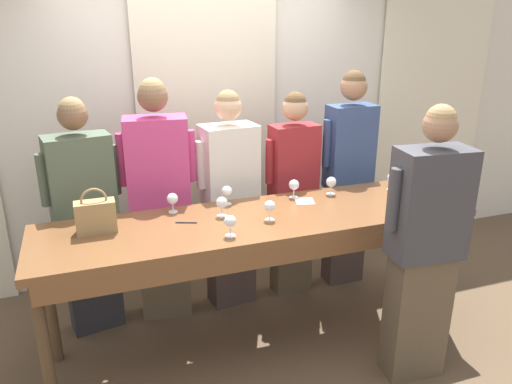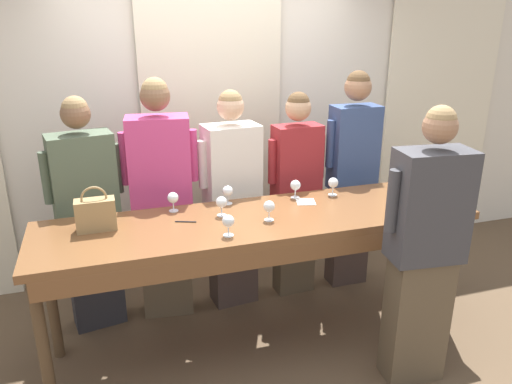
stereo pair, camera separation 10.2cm
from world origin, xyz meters
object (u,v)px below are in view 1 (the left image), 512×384
at_px(wine_glass_center_mid, 230,222).
at_px(guest_striped_shirt, 293,192).
at_px(wine_glass_front_left, 270,207).
at_px(wine_glass_back_right, 437,185).
at_px(handbag, 96,216).
at_px(wine_glass_front_mid, 294,185).
at_px(wine_glass_center_left, 392,178).
at_px(guest_olive_jacket, 85,218).
at_px(tasting_bar, 261,232).
at_px(guest_pink_top, 160,201).
at_px(wine_glass_back_left, 331,182).
at_px(guest_navy_coat, 348,176).
at_px(wine_glass_back_mid, 172,199).
at_px(wine_bottle, 439,187).
at_px(wine_glass_front_right, 227,192).
at_px(wine_glass_near_host, 222,203).
at_px(wine_glass_center_right, 416,192).
at_px(guest_cream_sweater, 230,201).
at_px(host_pouring, 425,248).

relative_size(wine_glass_center_mid, guest_striped_shirt, 0.08).
distance_m(wine_glass_front_left, wine_glass_back_right, 1.30).
height_order(handbag, wine_glass_front_mid, handbag).
relative_size(wine_glass_center_left, guest_olive_jacket, 0.08).
xyz_separation_m(tasting_bar, guest_pink_top, (-0.56, 0.66, 0.05)).
bearing_deg(wine_glass_back_left, wine_glass_center_left, -8.01).
height_order(handbag, guest_olive_jacket, guest_olive_jacket).
distance_m(wine_glass_front_mid, wine_glass_center_mid, 0.80).
bearing_deg(guest_navy_coat, wine_glass_back_mid, -167.00).
xyz_separation_m(wine_bottle, wine_glass_front_right, (-1.43, 0.46, -0.02)).
relative_size(guest_olive_jacket, guest_striped_shirt, 1.03).
bearing_deg(wine_glass_near_host, wine_glass_center_right, -10.07).
xyz_separation_m(wine_glass_center_right, guest_cream_sweater, (-1.13, 0.78, -0.20)).
bearing_deg(wine_glass_front_right, handbag, -168.23).
distance_m(wine_glass_back_mid, guest_pink_top, 0.38).
distance_m(handbag, wine_glass_front_right, 0.91).
distance_m(wine_glass_back_left, guest_pink_top, 1.28).
bearing_deg(guest_pink_top, wine_bottle, -23.44).
bearing_deg(handbag, guest_pink_top, 48.21).
xyz_separation_m(handbag, wine_glass_front_left, (1.07, -0.18, -0.01)).
xyz_separation_m(tasting_bar, guest_olive_jacket, (-1.10, 0.66, -0.01)).
xyz_separation_m(guest_olive_jacket, guest_striped_shirt, (1.61, -0.00, 0.01)).
distance_m(guest_olive_jacket, host_pouring, 2.32).
bearing_deg(wine_glass_front_left, wine_glass_center_left, 12.45).
distance_m(tasting_bar, wine_glass_near_host, 0.32).
distance_m(wine_bottle, wine_glass_near_host, 1.54).
bearing_deg(wine_glass_back_left, wine_glass_front_mid, 173.66).
xyz_separation_m(wine_glass_front_left, wine_glass_center_left, (1.09, 0.24, 0.00)).
xyz_separation_m(wine_glass_back_mid, guest_pink_top, (-0.03, 0.36, -0.14)).
height_order(wine_glass_center_mid, wine_glass_back_left, same).
xyz_separation_m(wine_glass_front_mid, wine_glass_back_mid, (-0.89, 0.01, 0.00)).
xyz_separation_m(wine_glass_back_right, guest_pink_top, (-1.90, 0.71, -0.14)).
bearing_deg(wine_glass_front_right, wine_glass_center_right, -19.30).
relative_size(wine_bottle, guest_pink_top, 0.17).
bearing_deg(wine_glass_back_right, wine_glass_front_mid, 160.45).
xyz_separation_m(wine_glass_back_left, guest_cream_sweater, (-0.67, 0.40, -0.20)).
relative_size(wine_glass_back_left, wine_glass_near_host, 1.00).
relative_size(tasting_bar, wine_glass_front_left, 21.66).
bearing_deg(guest_striped_shirt, wine_glass_near_host, -144.42).
relative_size(guest_pink_top, guest_navy_coat, 1.00).
distance_m(wine_glass_center_left, wine_glass_back_mid, 1.66).
height_order(wine_glass_center_right, guest_striped_shirt, guest_striped_shirt).
bearing_deg(wine_glass_front_right, tasting_bar, -66.78).
relative_size(guest_olive_jacket, guest_cream_sweater, 1.00).
xyz_separation_m(wine_glass_back_mid, guest_cream_sweater, (0.51, 0.36, -0.20)).
bearing_deg(wine_glass_back_left, guest_striped_shirt, 107.98).
xyz_separation_m(guest_olive_jacket, guest_navy_coat, (2.12, -0.00, 0.08)).
bearing_deg(wine_bottle, wine_glass_front_right, 162.00).
distance_m(wine_glass_front_right, wine_glass_near_host, 0.22).
relative_size(wine_bottle, handbag, 1.10).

